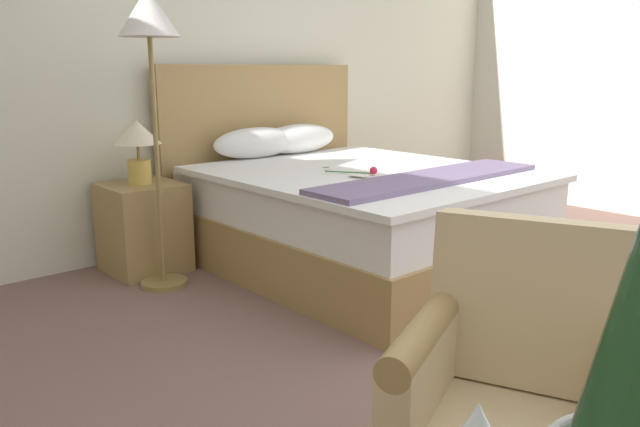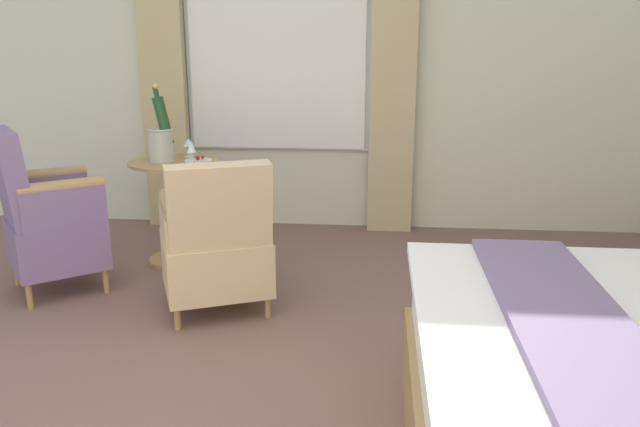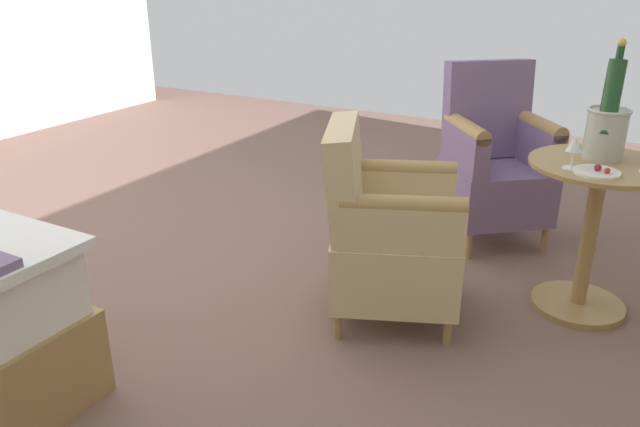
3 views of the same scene
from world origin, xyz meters
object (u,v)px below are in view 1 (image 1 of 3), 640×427
Objects in this scene: nightstand at (143,227)px; bedside_lamp at (138,140)px; bed at (352,211)px; floor_lamp_brass at (150,38)px; armchair_by_window at (519,424)px.

bedside_lamp is (-0.00, -0.00, 0.56)m from nightstand.
floor_lamp_brass reaches higher than bed.
armchair_by_window is (-0.39, -2.95, 0.11)m from nightstand.
bed is 1.25× the size of floor_lamp_brass.
bed reaches higher than armchair_by_window.
armchair_by_window reaches higher than nightstand.
bed is 3.74× the size of nightstand.
nightstand is 2.97m from armchair_by_window.
nightstand is at bearing 144.48° from bed.
bed is 1.65m from floor_lamp_brass.
armchair_by_window is at bearing -97.61° from bedside_lamp.
floor_lamp_brass is (-1.16, 0.44, 1.09)m from bed.
bed is at bearing 55.09° from armchair_by_window.
bedside_lamp reaches higher than nightstand.
bedside_lamp is at bearing -180.00° from nightstand.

